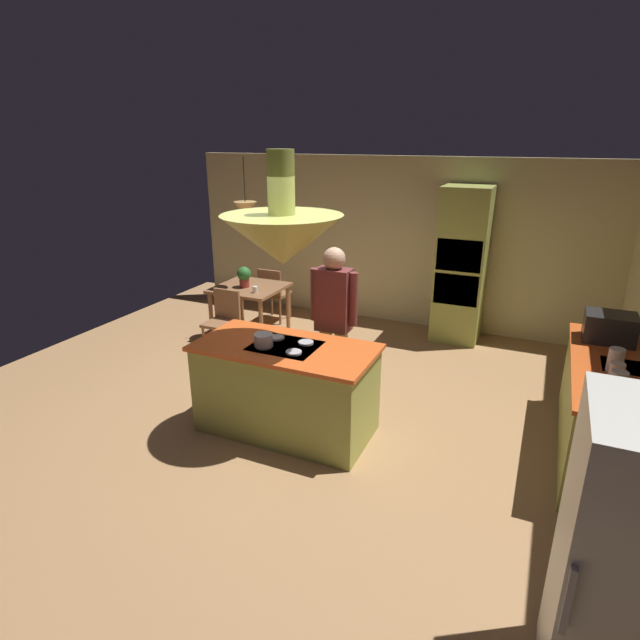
% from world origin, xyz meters
% --- Properties ---
extents(ground, '(8.16, 8.16, 0.00)m').
position_xyz_m(ground, '(0.00, 0.00, 0.00)').
color(ground, '#AD7F51').
extents(wall_back, '(6.80, 0.10, 2.55)m').
position_xyz_m(wall_back, '(0.00, 3.45, 1.27)').
color(wall_back, beige).
rests_on(wall_back, ground).
extents(kitchen_island, '(1.75, 0.89, 0.94)m').
position_xyz_m(kitchen_island, '(0.00, -0.20, 0.46)').
color(kitchen_island, '#A0A84C').
rests_on(kitchen_island, ground).
extents(counter_run_right, '(0.73, 2.08, 0.92)m').
position_xyz_m(counter_run_right, '(2.84, 0.60, 0.47)').
color(counter_run_right, '#A0A84C').
rests_on(counter_run_right, ground).
extents(oven_tower, '(0.66, 0.62, 2.19)m').
position_xyz_m(oven_tower, '(1.10, 3.04, 1.09)').
color(oven_tower, '#A0A84C').
rests_on(oven_tower, ground).
extents(dining_table, '(0.95, 0.92, 0.76)m').
position_xyz_m(dining_table, '(-1.70, 1.90, 0.65)').
color(dining_table, '#91603E').
rests_on(dining_table, ground).
extents(person_at_island, '(0.53, 0.24, 1.76)m').
position_xyz_m(person_at_island, '(0.21, 0.51, 1.02)').
color(person_at_island, tan).
rests_on(person_at_island, ground).
extents(range_hood, '(1.10, 1.10, 1.00)m').
position_xyz_m(range_hood, '(0.00, -0.20, 1.97)').
color(range_hood, '#A0A84C').
extents(pendant_light_over_table, '(0.32, 0.32, 0.82)m').
position_xyz_m(pendant_light_over_table, '(-1.70, 1.90, 1.86)').
color(pendant_light_over_table, '#E0B266').
extents(chair_facing_island, '(0.40, 0.40, 0.87)m').
position_xyz_m(chair_facing_island, '(-1.70, 1.22, 0.50)').
color(chair_facing_island, '#91603E').
rests_on(chair_facing_island, ground).
extents(chair_by_back_wall, '(0.40, 0.40, 0.87)m').
position_xyz_m(chair_by_back_wall, '(-1.70, 2.58, 0.50)').
color(chair_by_back_wall, '#91603E').
rests_on(chair_by_back_wall, ground).
extents(potted_plant_on_table, '(0.20, 0.20, 0.30)m').
position_xyz_m(potted_plant_on_table, '(-1.75, 1.85, 0.93)').
color(potted_plant_on_table, '#99382D').
rests_on(potted_plant_on_table, dining_table).
extents(cup_on_table, '(0.07, 0.07, 0.09)m').
position_xyz_m(cup_on_table, '(-1.46, 1.67, 0.81)').
color(cup_on_table, white).
rests_on(cup_on_table, dining_table).
extents(canister_flour, '(0.13, 0.13, 0.15)m').
position_xyz_m(canister_flour, '(2.84, 0.09, 1.00)').
color(canister_flour, silver).
rests_on(canister_flour, counter_run_right).
extents(canister_sugar, '(0.12, 0.12, 0.15)m').
position_xyz_m(canister_sugar, '(2.84, 0.27, 0.99)').
color(canister_sugar, silver).
rests_on(canister_sugar, counter_run_right).
extents(canister_tea, '(0.13, 0.13, 0.21)m').
position_xyz_m(canister_tea, '(2.84, 0.45, 1.02)').
color(canister_tea, silver).
rests_on(canister_tea, counter_run_right).
extents(microwave_on_counter, '(0.46, 0.36, 0.28)m').
position_xyz_m(microwave_on_counter, '(2.84, 1.21, 1.06)').
color(microwave_on_counter, '#232326').
rests_on(microwave_on_counter, counter_run_right).
extents(cooking_pot_on_cooktop, '(0.18, 0.18, 0.12)m').
position_xyz_m(cooking_pot_on_cooktop, '(-0.16, -0.33, 1.00)').
color(cooking_pot_on_cooktop, '#B2B2B7').
rests_on(cooking_pot_on_cooktop, kitchen_island).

